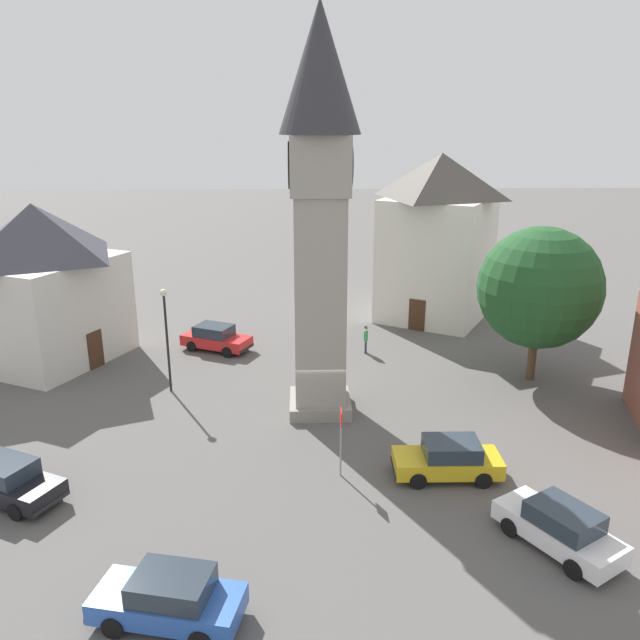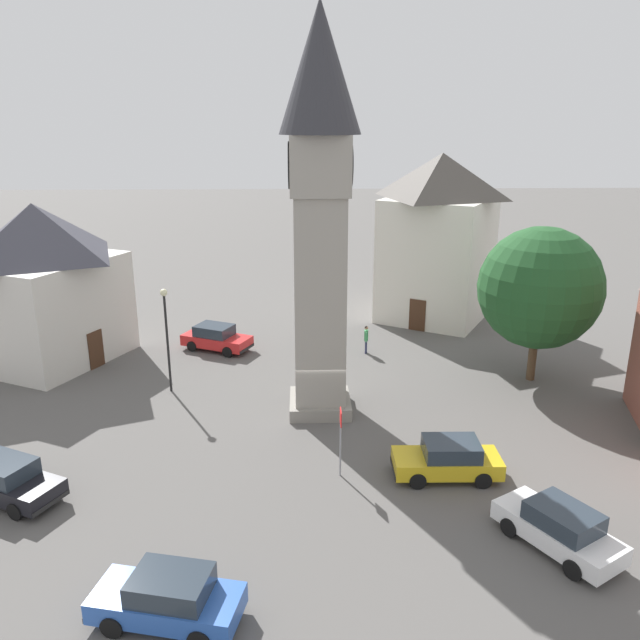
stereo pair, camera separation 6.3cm
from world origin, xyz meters
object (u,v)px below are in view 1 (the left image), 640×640
object	(u,v)px
car_silver_kerb	(559,527)
tree	(540,288)
car_black_far	(448,459)
lamp_post	(166,325)
car_white_side	(7,481)
building_corner_back	(41,282)
clock_tower	(320,185)
building_shop_left	(438,236)
car_blue_kerb	(169,598)
road_sign	(341,431)
car_red_corner	(216,338)
pedestrian	(366,337)

from	to	relation	value
car_silver_kerb	tree	world-z (taller)	tree
tree	car_silver_kerb	bearing A→B (deg)	163.86
car_black_far	lamp_post	distance (m)	15.19
car_white_side	building_corner_back	distance (m)	15.30
clock_tower	building_shop_left	world-z (taller)	clock_tower
car_blue_kerb	lamp_post	bearing A→B (deg)	10.76
car_white_side	building_corner_back	size ratio (longest dim) A/B	0.44
building_corner_back	road_sign	world-z (taller)	building_corner_back
car_white_side	lamp_post	world-z (taller)	lamp_post
car_silver_kerb	tree	distance (m)	14.98
car_blue_kerb	lamp_post	xyz separation A→B (m)	(15.59, 2.96, 2.81)
car_silver_kerb	car_red_corner	xyz separation A→B (m)	(18.84, 13.32, 0.00)
car_blue_kerb	car_silver_kerb	world-z (taller)	same
car_red_corner	building_shop_left	bearing A→B (deg)	-66.46
road_sign	car_red_corner	bearing A→B (deg)	24.73
car_white_side	lamp_post	size ratio (longest dim) A/B	0.82
car_silver_kerb	road_sign	distance (m)	8.23
car_blue_kerb	lamp_post	size ratio (longest dim) A/B	0.81
clock_tower	building_shop_left	xyz separation A→B (m)	(14.69, -8.49, -4.87)
car_blue_kerb	car_white_side	size ratio (longest dim) A/B	0.99
car_silver_kerb	lamp_post	world-z (taller)	lamp_post
car_white_side	car_black_far	bearing A→B (deg)	-86.54
car_silver_kerb	building_corner_back	bearing A→B (deg)	52.07
car_red_corner	lamp_post	size ratio (longest dim) A/B	0.83
pedestrian	tree	xyz separation A→B (m)	(-4.19, -8.38, 4.02)
tree	building_shop_left	size ratio (longest dim) A/B	0.73
tree	road_sign	size ratio (longest dim) A/B	2.92
clock_tower	car_silver_kerb	distance (m)	16.10
car_red_corner	building_corner_back	bearing A→B (deg)	96.93
lamp_post	road_sign	size ratio (longest dim) A/B	1.93
clock_tower	car_white_side	xyz separation A→B (m)	(-7.08, 11.59, -9.80)
car_blue_kerb	building_corner_back	xyz separation A→B (m)	(20.45, 10.78, 3.81)
clock_tower	building_corner_back	xyz separation A→B (m)	(7.25, 15.36, -5.99)
building_corner_back	lamp_post	size ratio (longest dim) A/B	1.86
building_corner_back	lamp_post	bearing A→B (deg)	-121.85
car_white_side	car_blue_kerb	bearing A→B (deg)	-131.11
clock_tower	road_sign	xyz separation A→B (m)	(-5.87, -0.60, -8.66)
pedestrian	building_shop_left	xyz separation A→B (m)	(7.15, -5.53, 4.68)
car_red_corner	building_shop_left	xyz separation A→B (m)	(6.30, -14.45, 4.93)
car_silver_kerb	car_black_far	bearing A→B (deg)	30.98
building_shop_left	road_sign	bearing A→B (deg)	159.03
car_black_far	car_red_corner	bearing A→B (deg)	36.46
car_white_side	lamp_post	distance (m)	10.68
car_red_corner	car_white_side	bearing A→B (deg)	160.05
car_silver_kerb	pedestrian	size ratio (longest dim) A/B	2.61
pedestrian	lamp_post	size ratio (longest dim) A/B	0.31
car_blue_kerb	building_shop_left	xyz separation A→B (m)	(27.89, -13.06, 4.93)
car_blue_kerb	road_sign	world-z (taller)	road_sign
car_white_side	pedestrian	world-z (taller)	pedestrian
car_silver_kerb	tree	bearing A→B (deg)	-16.14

